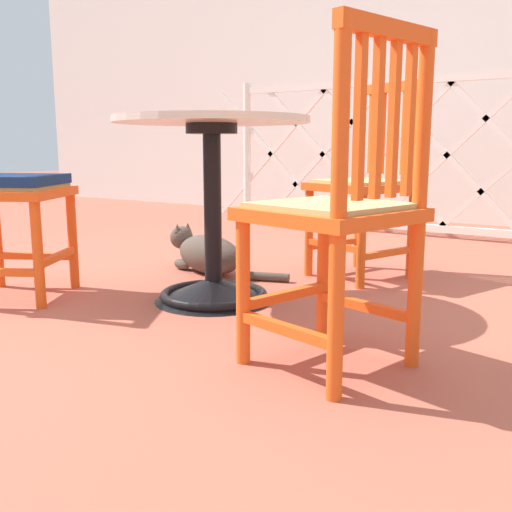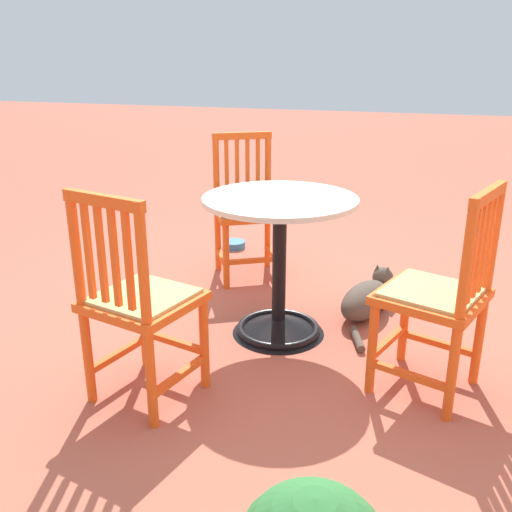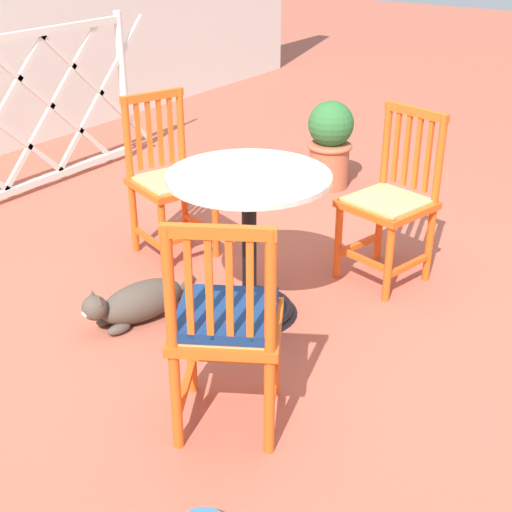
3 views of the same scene
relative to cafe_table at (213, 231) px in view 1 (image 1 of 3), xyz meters
name	(u,v)px [view 1 (image 1 of 3)]	position (x,y,z in m)	size (l,w,h in m)	color
ground_plane	(192,311)	(0.03, -0.17, -0.28)	(24.00, 24.00, 0.00)	#AD5642
building_wall_backdrop	(459,48)	(0.03, 3.19, 1.12)	(10.00, 0.20, 2.80)	silver
lattice_fence_panel	(413,155)	(0.03, 2.22, 0.28)	(3.37, 0.06, 1.13)	silver
cafe_table	(213,231)	(0.00, 0.00, 0.00)	(0.76, 0.76, 0.73)	black
orange_chair_tucked_in	(7,189)	(-0.73, -0.42, 0.16)	(0.55, 0.55, 0.91)	#EA5619
orange_chair_near_fence	(338,215)	(0.74, -0.38, 0.15)	(0.48, 0.48, 0.91)	#EA5619
orange_chair_at_corner	(365,186)	(0.31, 0.77, 0.15)	(0.51, 0.51, 0.91)	#EA5619
tabby_cat	(205,253)	(-0.38, 0.41, -0.19)	(0.75, 0.31, 0.23)	#4C4238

